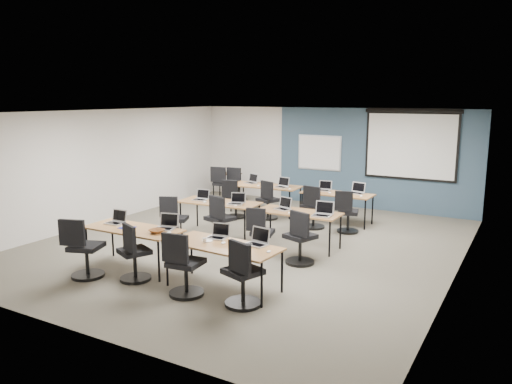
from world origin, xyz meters
The scene contains 58 objects.
floor centered at (0.00, 0.00, 0.00)m, with size 8.00×9.00×0.02m, color #6B6354.
ceiling centered at (0.00, 0.00, 2.70)m, with size 8.00×9.00×0.02m, color white.
wall_back centered at (0.00, 4.50, 1.35)m, with size 8.00×0.04×2.70m, color beige.
wall_front centered at (0.00, -4.50, 1.35)m, with size 8.00×0.04×2.70m, color beige.
wall_left centered at (-4.00, 0.00, 1.35)m, with size 0.04×9.00×2.70m, color beige.
wall_right centered at (4.00, 0.00, 1.35)m, with size 0.04×9.00×2.70m, color beige.
blue_accent_panel centered at (1.25, 4.47, 1.35)m, with size 5.50×0.04×2.70m, color #3D5977.
whiteboard centered at (-0.30, 4.43, 1.45)m, with size 1.28×0.03×0.98m.
projector_screen centered at (2.20, 4.41, 1.89)m, with size 2.40×0.10×1.82m.
training_table_front_left centered at (-1.03, -2.28, 0.68)m, with size 1.78×0.74×0.73m.
training_table_front_right centered at (0.89, -2.33, 0.69)m, with size 1.85×0.77×0.73m.
training_table_mid_left centered at (-0.95, 0.33, 0.68)m, with size 1.79×0.75×0.73m.
training_table_mid_right centered at (0.96, 0.31, 0.68)m, with size 1.70×0.71×0.73m.
training_table_back_left centered at (-1.06, 2.64, 0.69)m, with size 1.84×0.76×0.73m.
training_table_back_right centered at (0.95, 2.55, 0.68)m, with size 1.69×0.70×0.73m.
laptop_0 centered at (-1.53, -2.18, 0.79)m, with size 0.32×0.27×0.24m.
mouse_0 centered at (-1.23, -2.32, 0.74)m, with size 0.06×0.10×0.04m, color white.
task_chair_0 centered at (-1.43, -3.05, 0.43)m, with size 0.57×0.55×1.03m.
laptop_1 centered at (-0.50, -2.03, 0.79)m, with size 0.35×0.29×0.26m.
mouse_1 centered at (-0.26, -2.24, 0.74)m, with size 0.07×0.11×0.04m, color white.
task_chair_1 centered at (-0.58, -2.77, 0.41)m, with size 0.55×0.51×0.99m.
laptop_2 centered at (0.62, -2.06, 0.79)m, with size 0.31×0.26×0.23m.
mouse_2 centered at (0.87, -2.29, 0.74)m, with size 0.06×0.10×0.04m, color white.
task_chair_2 centered at (0.52, -2.86, 0.42)m, with size 0.54×0.54×1.02m.
laptop_3 centered at (1.36, -2.06, 0.79)m, with size 0.34×0.29×0.26m.
mouse_3 centered at (1.70, -2.33, 0.74)m, with size 0.06×0.09×0.03m, color white.
task_chair_3 centered at (1.50, -2.76, 0.42)m, with size 0.56×0.54×1.02m.
laptop_4 centered at (-1.41, 0.29, 0.79)m, with size 0.30×0.26×0.23m.
mouse_4 centered at (-1.17, 0.11, 0.74)m, with size 0.06×0.10×0.04m, color white.
task_chair_4 centered at (-1.51, -0.53, 0.39)m, with size 0.50×0.47×0.96m.
laptop_5 centered at (-0.49, 0.30, 0.79)m, with size 0.32×0.27×0.24m.
mouse_5 centered at (-0.41, 0.15, 0.74)m, with size 0.06×0.09×0.03m, color white.
task_chair_5 centered at (-0.52, -0.32, 0.43)m, with size 0.58×0.56×1.04m.
laptop_6 centered at (0.60, 0.36, 0.79)m, with size 0.32×0.27×0.24m.
mouse_6 centered at (0.87, 0.09, 0.74)m, with size 0.06×0.09×0.03m, color white.
task_chair_6 centered at (0.57, -0.55, 0.39)m, with size 0.46×0.46×0.95m.
laptop_7 centered at (1.52, 0.23, 0.80)m, with size 0.36×0.31×0.27m.
mouse_7 centered at (1.67, 0.14, 0.74)m, with size 0.06×0.09×0.03m, color white.
task_chair_7 centered at (1.44, -0.65, 0.42)m, with size 0.56×0.53×1.01m.
laptop_8 centered at (-1.54, 2.77, 0.79)m, with size 0.32×0.28×0.25m.
mouse_8 centered at (-1.14, 2.43, 0.74)m, with size 0.06×0.10×0.04m, color white.
task_chair_8 centered at (-1.47, 1.77, 0.40)m, with size 0.50×0.49×0.98m.
laptop_9 centered at (-0.56, 2.62, 0.79)m, with size 0.33×0.28×0.25m.
mouse_9 centered at (-0.25, 2.42, 0.74)m, with size 0.05×0.09×0.03m, color white.
task_chair_9 centered at (-0.67, 2.05, 0.40)m, with size 0.52×0.50×0.98m.
laptop_10 centered at (0.55, 2.71, 0.79)m, with size 0.31×0.27×0.24m.
mouse_10 centered at (0.80, 2.44, 0.74)m, with size 0.06×0.10×0.03m, color white.
task_chair_10 centered at (0.65, 1.79, 0.42)m, with size 0.53×0.53×1.01m.
laptop_11 centered at (1.37, 2.76, 0.79)m, with size 0.34×0.29×0.26m.
mouse_11 centered at (1.58, 2.43, 0.74)m, with size 0.06×0.10×0.04m, color white.
task_chair_11 centered at (1.46, 1.82, 0.40)m, with size 0.48×0.48×0.97m.
blue_mousepad centered at (-1.13, -2.31, 0.73)m, with size 0.26×0.22×0.01m, color navy.
snack_bowl centered at (-0.46, -2.32, 0.77)m, with size 0.29×0.29×0.07m, color brown.
snack_plate centered at (0.57, -2.30, 0.74)m, with size 0.16×0.16×0.01m, color white.
coffee_cup centered at (0.59, -2.40, 0.77)m, with size 0.05×0.05×0.05m, color white.
utility_table centered at (-3.03, 3.83, 0.64)m, with size 0.83×0.46×0.75m.
spare_chair_a centered at (-2.43, 3.47, 0.42)m, with size 0.54×0.54×1.02m.
spare_chair_b centered at (-2.77, 3.21, 0.43)m, with size 0.57×0.57×1.04m.
Camera 1 is at (5.01, -8.58, 2.99)m, focal length 35.00 mm.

